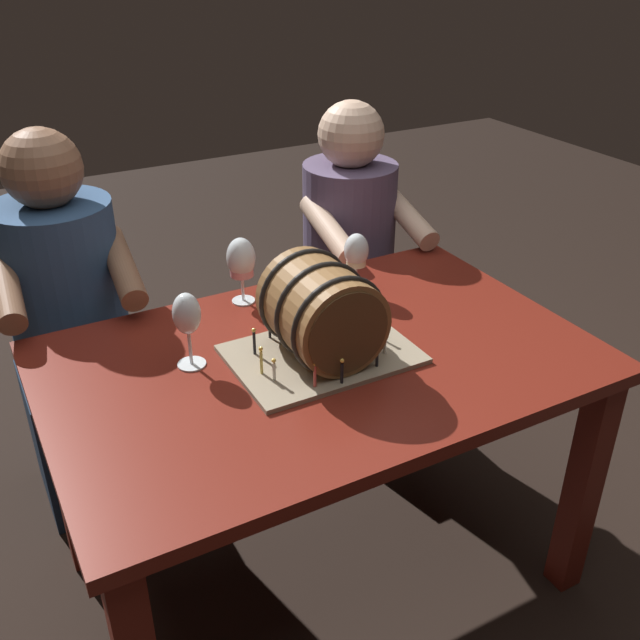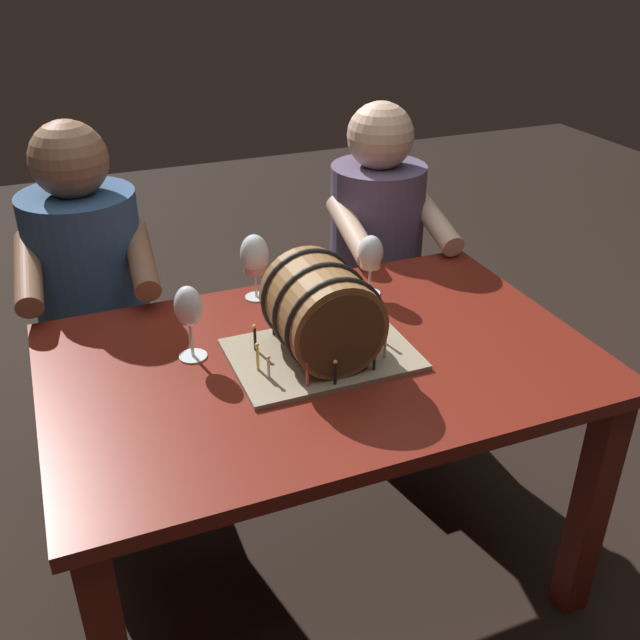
% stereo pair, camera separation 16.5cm
% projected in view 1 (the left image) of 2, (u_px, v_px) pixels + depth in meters
% --- Properties ---
extents(ground_plane, '(8.00, 8.00, 0.00)m').
position_uv_depth(ground_plane, '(320.00, 569.00, 2.06)').
color(ground_plane, black).
extents(dining_table, '(1.29, 0.83, 0.72)m').
position_uv_depth(dining_table, '(320.00, 394.00, 1.76)').
color(dining_table, maroon).
rests_on(dining_table, ground).
extents(barrel_cake, '(0.43, 0.30, 0.24)m').
position_uv_depth(barrel_cake, '(320.00, 315.00, 1.64)').
color(barrel_cake, gray).
rests_on(barrel_cake, dining_table).
extents(wine_glass_rose, '(0.08, 0.08, 0.18)m').
position_uv_depth(wine_glass_rose, '(241.00, 261.00, 1.89)').
color(wine_glass_rose, white).
rests_on(wine_glass_rose, dining_table).
extents(wine_glass_white, '(0.07, 0.07, 0.17)m').
position_uv_depth(wine_glass_white, '(356.00, 253.00, 1.94)').
color(wine_glass_white, white).
rests_on(wine_glass_white, dining_table).
extents(wine_glass_empty, '(0.07, 0.07, 0.19)m').
position_uv_depth(wine_glass_empty, '(187.00, 316.00, 1.61)').
color(wine_glass_empty, white).
rests_on(wine_glass_empty, dining_table).
extents(person_seated_left, '(0.38, 0.47, 1.18)m').
position_uv_depth(person_seated_left, '(76.00, 346.00, 2.10)').
color(person_seated_left, '#1B2D46').
rests_on(person_seated_left, ground).
extents(person_seated_right, '(0.37, 0.47, 1.15)m').
position_uv_depth(person_seated_right, '(348.00, 285.00, 2.50)').
color(person_seated_right, '#372D40').
rests_on(person_seated_right, ground).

